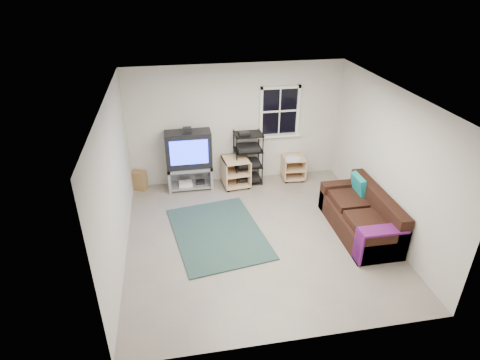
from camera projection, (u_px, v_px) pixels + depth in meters
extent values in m
plane|color=gray|center=(257.00, 236.00, 7.23)|extent=(4.60, 4.60, 0.00)
plane|color=white|center=(261.00, 95.00, 6.00)|extent=(4.60, 4.60, 0.00)
plane|color=beige|center=(236.00, 124.00, 8.61)|extent=(4.60, 0.00, 4.60)
plane|color=beige|center=(302.00, 262.00, 4.62)|extent=(4.60, 0.00, 4.60)
plane|color=beige|center=(115.00, 184.00, 6.26)|extent=(0.00, 4.60, 4.60)
plane|color=beige|center=(388.00, 162.00, 6.97)|extent=(0.00, 4.60, 4.60)
cube|color=black|center=(279.00, 111.00, 8.62)|extent=(0.80, 0.01, 1.02)
cube|color=silver|center=(281.00, 87.00, 8.36)|extent=(0.88, 0.06, 0.06)
cube|color=silver|center=(279.00, 135.00, 8.85)|extent=(0.98, 0.14, 0.05)
cube|color=silver|center=(261.00, 112.00, 8.54)|extent=(0.06, 0.06, 1.10)
cube|color=silver|center=(298.00, 110.00, 8.67)|extent=(0.06, 0.06, 1.10)
cube|color=silver|center=(280.00, 111.00, 8.61)|extent=(0.78, 0.04, 0.04)
cube|color=gray|center=(190.00, 167.00, 8.60)|extent=(0.95, 0.48, 0.06)
cube|color=gray|center=(169.00, 178.00, 8.64)|extent=(0.06, 0.48, 0.52)
cube|color=gray|center=(211.00, 175.00, 8.77)|extent=(0.06, 0.48, 0.52)
cube|color=gray|center=(191.00, 185.00, 8.80)|extent=(0.84, 0.44, 0.04)
cube|color=gray|center=(190.00, 172.00, 8.90)|extent=(0.95, 0.04, 0.52)
cube|color=silver|center=(186.00, 184.00, 8.72)|extent=(0.29, 0.23, 0.08)
cube|color=black|center=(200.00, 182.00, 8.81)|extent=(0.19, 0.17, 0.06)
cube|color=black|center=(188.00, 149.00, 8.40)|extent=(0.95, 0.40, 0.78)
cube|color=#1C2DE9|center=(189.00, 153.00, 8.21)|extent=(0.78, 0.01, 0.53)
cube|color=black|center=(187.00, 130.00, 8.19)|extent=(0.17, 0.12, 0.10)
cylinder|color=black|center=(237.00, 163.00, 8.55)|extent=(0.02, 0.02, 1.21)
cylinder|color=black|center=(263.00, 161.00, 8.64)|extent=(0.02, 0.02, 1.21)
cylinder|color=black|center=(234.00, 155.00, 8.90)|extent=(0.02, 0.02, 1.21)
cylinder|color=black|center=(259.00, 153.00, 8.98)|extent=(0.02, 0.02, 1.21)
cube|color=black|center=(248.00, 180.00, 9.03)|extent=(0.60, 0.44, 0.02)
cube|color=black|center=(248.00, 177.00, 9.00)|extent=(0.47, 0.35, 0.10)
cube|color=black|center=(248.00, 165.00, 8.85)|extent=(0.60, 0.44, 0.02)
cube|color=black|center=(248.00, 163.00, 8.83)|extent=(0.47, 0.35, 0.10)
cube|color=black|center=(248.00, 150.00, 8.68)|extent=(0.60, 0.44, 0.02)
cube|color=black|center=(248.00, 147.00, 8.65)|extent=(0.47, 0.35, 0.10)
cube|color=black|center=(248.00, 134.00, 8.51)|extent=(0.60, 0.44, 0.02)
cube|color=#DAB386|center=(236.00, 159.00, 8.60)|extent=(0.61, 0.61, 0.02)
cube|color=#DAB386|center=(236.00, 183.00, 8.87)|extent=(0.61, 0.61, 0.02)
cube|color=#DAB386|center=(224.00, 173.00, 8.67)|extent=(0.08, 0.56, 0.60)
cube|color=#DAB386|center=(247.00, 170.00, 8.80)|extent=(0.08, 0.56, 0.60)
cube|color=#DAB386|center=(233.00, 166.00, 8.96)|extent=(0.51, 0.07, 0.60)
cube|color=#DAB386|center=(236.00, 172.00, 8.75)|extent=(0.56, 0.58, 0.02)
cylinder|color=black|center=(229.00, 191.00, 8.65)|extent=(0.06, 0.06, 0.06)
cylinder|color=black|center=(243.00, 179.00, 9.13)|extent=(0.06, 0.06, 0.06)
cube|color=#DAB386|center=(294.00, 158.00, 8.94)|extent=(0.51, 0.51, 0.02)
cube|color=#DAB386|center=(293.00, 176.00, 9.16)|extent=(0.51, 0.51, 0.02)
cube|color=#DAB386|center=(283.00, 168.00, 9.03)|extent=(0.05, 0.49, 0.49)
cube|color=#DAB386|center=(303.00, 167.00, 9.08)|extent=(0.05, 0.49, 0.49)
cube|color=#DAB386|center=(291.00, 163.00, 9.26)|extent=(0.44, 0.05, 0.49)
cube|color=#DAB386|center=(293.00, 168.00, 9.06)|extent=(0.47, 0.49, 0.02)
cylinder|color=black|center=(286.00, 182.00, 8.99)|extent=(0.05, 0.05, 0.05)
cylinder|color=black|center=(299.00, 173.00, 9.37)|extent=(0.05, 0.05, 0.05)
cylinder|color=silver|center=(293.00, 159.00, 8.84)|extent=(0.34, 0.34, 0.03)
cube|color=black|center=(359.00, 222.00, 7.29)|extent=(0.84, 1.87, 0.39)
cube|color=black|center=(378.00, 202.00, 7.14)|extent=(0.22, 1.87, 0.40)
cube|color=black|center=(341.00, 195.00, 7.96)|extent=(0.84, 0.22, 0.58)
cube|color=black|center=(381.00, 246.00, 6.53)|extent=(0.84, 0.22, 0.58)
cube|color=black|center=(366.00, 222.00, 6.83)|extent=(0.56, 0.67, 0.12)
cube|color=black|center=(348.00, 200.00, 7.48)|extent=(0.56, 0.67, 0.12)
cube|color=#1CA4A9|center=(359.00, 185.00, 7.53)|extent=(0.19, 0.45, 0.39)
cube|color=#0D1794|center=(383.00, 230.00, 6.38)|extent=(0.77, 0.28, 0.04)
cube|color=#0D1794|center=(358.00, 247.00, 6.46)|extent=(0.04, 0.28, 0.54)
cube|color=#321F16|center=(218.00, 233.00, 7.31)|extent=(1.83, 2.31, 0.02)
cube|color=#9E7446|center=(139.00, 180.00, 8.67)|extent=(0.35, 0.30, 0.42)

